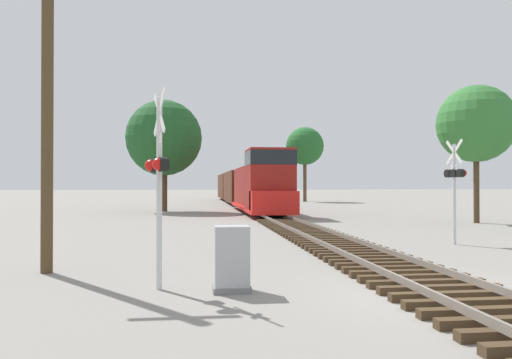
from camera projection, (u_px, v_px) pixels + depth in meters
ground_plane at (447, 296)px, 9.74m from camera, size 400.00×400.00×0.00m
rail_track_bed at (447, 290)px, 9.74m from camera, size 2.60×160.00×0.31m
freight_train at (241, 187)px, 52.93m from camera, size 3.00×47.42×4.53m
crossing_signal_near at (158, 174)px, 10.40m from camera, size 0.56×1.01×4.16m
crossing_signal_far at (455, 179)px, 18.19m from camera, size 0.44×1.01×3.83m
relay_cabinet at (232, 259)px, 10.19m from camera, size 0.77×0.60×1.34m
utility_pole at (47, 108)px, 12.37m from camera, size 1.80×0.29×7.91m
tree_far_right at (476, 124)px, 28.36m from camera, size 4.39×4.39×7.85m
tree_mid_background at (164, 138)px, 40.41m from camera, size 6.14×6.14×9.05m
tree_deep_background at (305, 146)px, 63.78m from camera, size 4.84×4.84×9.54m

